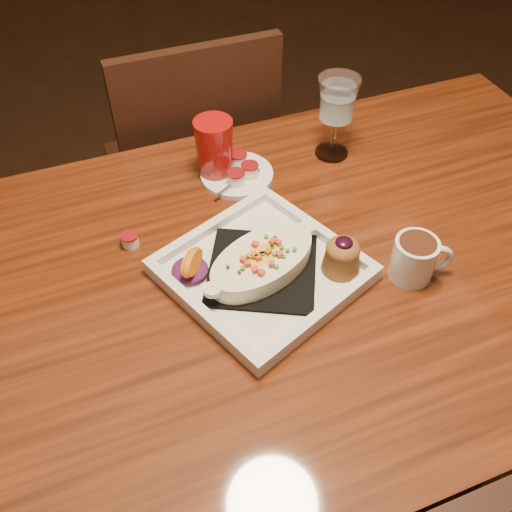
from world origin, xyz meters
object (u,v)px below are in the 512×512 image
object	(u,v)px
goblet	(337,104)
red_tumbler	(214,149)
coffee_mug	(416,257)
saucer	(237,173)
chair_far	(194,171)
plate	(269,265)
table	(284,301)

from	to	relation	value
goblet	red_tumbler	world-z (taller)	goblet
coffee_mug	saucer	distance (m)	0.42
goblet	chair_far	bearing A→B (deg)	122.87
goblet	saucer	distance (m)	0.25
chair_far	saucer	xyz separation A→B (m)	(0.01, -0.36, 0.26)
goblet	red_tumbler	bearing A→B (deg)	175.51
plate	red_tumbler	bearing A→B (deg)	67.74
table	coffee_mug	bearing A→B (deg)	-25.31
table	chair_far	distance (m)	0.65
table	red_tumbler	distance (m)	0.34
chair_far	plate	bearing A→B (deg)	86.85
plate	red_tumbler	xyz separation A→B (m)	(0.00, 0.30, 0.04)
chair_far	goblet	world-z (taller)	same
chair_far	goblet	distance (m)	0.56
table	goblet	bearing A→B (deg)	50.34
saucer	red_tumbler	size ratio (longest dim) A/B	1.16
saucer	goblet	bearing A→B (deg)	1.15
chair_far	red_tumbler	bearing A→B (deg)	84.45
plate	coffee_mug	world-z (taller)	plate
plate	saucer	xyz separation A→B (m)	(0.04, 0.28, -0.01)
chair_far	table	bearing A→B (deg)	90.00
saucer	plate	bearing A→B (deg)	-98.25
chair_far	coffee_mug	size ratio (longest dim) A/B	8.81
table	saucer	world-z (taller)	saucer
goblet	red_tumbler	distance (m)	0.27
chair_far	saucer	world-z (taller)	chair_far
saucer	coffee_mug	bearing A→B (deg)	-61.86
plate	saucer	size ratio (longest dim) A/B	2.54
chair_far	goblet	bearing A→B (deg)	122.87
coffee_mug	saucer	world-z (taller)	coffee_mug
saucer	red_tumbler	world-z (taller)	red_tumbler
table	red_tumbler	world-z (taller)	red_tumbler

